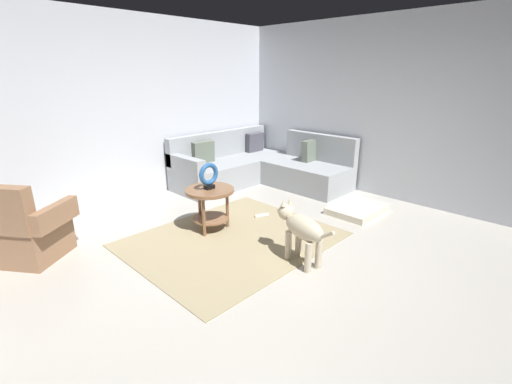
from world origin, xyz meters
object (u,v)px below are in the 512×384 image
object	(u,v)px
dog	(301,229)
sectional_couch	(259,168)
dog_toy_rope	(262,216)
torus_sculpture	(209,175)
side_table	(210,198)
dog_bed_mat	(357,209)
armchair	(25,232)

from	to	relation	value
dog	sectional_couch	bearing A→B (deg)	64.53
sectional_couch	dog_toy_rope	xyz separation A→B (m)	(-1.10, -1.10, -0.27)
torus_sculpture	dog	bearing A→B (deg)	-83.85
side_table	dog_bed_mat	xyz separation A→B (m)	(1.82, -1.03, -0.37)
dog	dog_toy_rope	xyz separation A→B (m)	(0.59, 1.11, -0.35)
sectional_couch	side_table	distance (m)	2.05
armchair	dog_bed_mat	world-z (taller)	armchair
torus_sculpture	dog_toy_rope	xyz separation A→B (m)	(0.73, -0.20, -0.69)
armchair	dog	distance (m)	2.86
side_table	dog	size ratio (longest dim) A/B	0.71
armchair	torus_sculpture	bearing A→B (deg)	31.00
dog	dog_toy_rope	size ratio (longest dim) A/B	4.28
sectional_couch	side_table	xyz separation A→B (m)	(-1.83, -0.90, 0.12)
armchair	dog_toy_rope	size ratio (longest dim) A/B	5.09
torus_sculpture	dog_toy_rope	world-z (taller)	torus_sculpture
side_table	dog	xyz separation A→B (m)	(0.14, -1.30, -0.04)
armchair	dog	xyz separation A→B (m)	(1.96, -2.08, 0.05)
side_table	dog_bed_mat	bearing A→B (deg)	-29.60
torus_sculpture	dog_toy_rope	distance (m)	1.02
armchair	dog	world-z (taller)	armchair
sectional_couch	dog_toy_rope	world-z (taller)	sectional_couch
armchair	side_table	bearing A→B (deg)	31.00
armchair	side_table	world-z (taller)	armchair
side_table	dog	world-z (taller)	dog
dog_bed_mat	armchair	bearing A→B (deg)	153.52
side_table	armchair	bearing A→B (deg)	156.81
dog_bed_mat	torus_sculpture	bearing A→B (deg)	150.40
armchair	side_table	xyz separation A→B (m)	(1.82, -0.78, 0.09)
dog_bed_mat	dog_toy_rope	size ratio (longest dim) A/B	4.08
torus_sculpture	side_table	bearing A→B (deg)	-90.00
torus_sculpture	dog_bed_mat	distance (m)	2.20
torus_sculpture	dog_bed_mat	bearing A→B (deg)	-29.60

